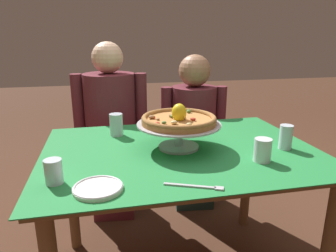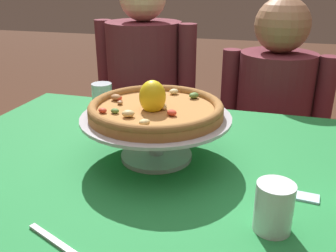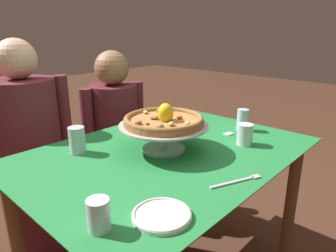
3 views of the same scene
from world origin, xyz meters
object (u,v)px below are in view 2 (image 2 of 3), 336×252
object	(u,v)px
dinner_fork	(70,252)
diner_left	(145,110)
water_glass_back_left	(103,102)
water_glass_front_right	(273,210)
diner_right	(270,132)
sugar_packet	(308,197)
pizza_stand	(156,128)
pizza	(155,108)

from	to	relation	value
dinner_fork	diner_left	world-z (taller)	diner_left
water_glass_back_left	diner_left	world-z (taller)	diner_left
water_glass_front_right	diner_right	world-z (taller)	diner_right
water_glass_back_left	sugar_packet	world-z (taller)	water_glass_back_left
dinner_fork	diner_right	world-z (taller)	diner_right
dinner_fork	pizza_stand	bearing A→B (deg)	85.06
pizza_stand	sugar_packet	distance (m)	0.41
diner_right	diner_left	bearing A→B (deg)	-179.22
sugar_packet	diner_left	xyz separation A→B (m)	(-0.68, 0.85, -0.15)
pizza	sugar_packet	size ratio (longest dim) A/B	7.03
dinner_fork	water_glass_front_right	bearing A→B (deg)	26.12
diner_right	dinner_fork	bearing A→B (deg)	-106.37
diner_left	dinner_fork	bearing A→B (deg)	-77.25
diner_right	pizza_stand	bearing A→B (deg)	-112.02
dinner_fork	pizza	bearing A→B (deg)	85.14
pizza_stand	sugar_packet	xyz separation A→B (m)	(0.39, -0.10, -0.08)
diner_right	pizza	bearing A→B (deg)	-112.04
pizza_stand	pizza	size ratio (longest dim) A/B	1.13
dinner_fork	sugar_packet	distance (m)	0.52
water_glass_back_left	diner_right	xyz separation A→B (m)	(0.59, 0.50, -0.25)
water_glass_back_left	water_glass_front_right	xyz separation A→B (m)	(0.59, -0.49, -0.01)
dinner_fork	sugar_packet	world-z (taller)	dinner_fork
pizza_stand	pizza	xyz separation A→B (m)	(-0.00, -0.00, 0.06)
diner_left	diner_right	xyz separation A→B (m)	(0.60, 0.01, -0.06)
sugar_packet	pizza	bearing A→B (deg)	165.47
diner_left	diner_right	size ratio (longest dim) A/B	1.08
pizza_stand	pizza	bearing A→B (deg)	-120.05
pizza	water_glass_front_right	distance (m)	0.40
pizza_stand	dinner_fork	distance (m)	0.41
water_glass_front_right	diner_left	distance (m)	1.17
pizza_stand	water_glass_front_right	size ratio (longest dim) A/B	3.94
dinner_fork	diner_right	distance (m)	1.22
water_glass_back_left	sugar_packet	xyz separation A→B (m)	(0.67, -0.36, -0.05)
pizza_stand	water_glass_front_right	world-z (taller)	pizza_stand
water_glass_back_left	diner_left	xyz separation A→B (m)	(-0.02, 0.49, -0.20)
sugar_packet	water_glass_back_left	bearing A→B (deg)	151.61
water_glass_back_left	sugar_packet	distance (m)	0.76
sugar_packet	water_glass_front_right	bearing A→B (deg)	-119.71
dinner_fork	diner_left	size ratio (longest dim) A/B	0.17
sugar_packet	diner_right	xyz separation A→B (m)	(-0.08, 0.86, -0.20)
pizza	diner_right	size ratio (longest dim) A/B	0.31
sugar_packet	diner_right	size ratio (longest dim) A/B	0.04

